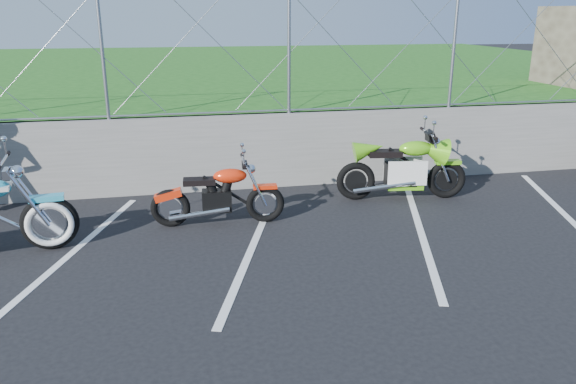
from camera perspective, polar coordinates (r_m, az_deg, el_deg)
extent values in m
plane|color=black|center=(6.74, -2.15, -8.32)|extent=(90.00, 90.00, 0.00)
cube|color=slate|center=(9.80, -5.66, 4.05)|extent=(30.00, 0.22, 1.30)
cube|color=#1C5115|center=(19.63, -8.95, 10.83)|extent=(30.00, 20.00, 1.30)
cylinder|color=gray|center=(9.65, -5.78, 8.09)|extent=(28.00, 0.03, 0.03)
cube|color=silver|center=(7.70, -21.48, -6.13)|extent=(1.49, 4.31, 0.01)
cube|color=silver|center=(7.63, -3.42, -5.05)|extent=(1.49, 4.31, 0.01)
cube|color=silver|center=(8.29, 13.24, -3.62)|extent=(1.49, 4.31, 0.01)
cube|color=silver|center=(9.53, 26.48, -2.25)|extent=(1.49, 4.31, 0.01)
torus|color=black|center=(7.90, -23.03, -2.91)|extent=(0.74, 0.20, 0.73)
cube|color=#33AECD|center=(7.79, -23.33, -0.56)|extent=(0.43, 0.21, 0.07)
cylinder|color=silver|center=(7.71, -26.94, 2.87)|extent=(0.11, 0.79, 0.03)
torus|color=black|center=(8.23, -11.85, -1.61)|extent=(0.57, 0.14, 0.57)
torus|color=black|center=(8.24, -2.33, -1.20)|extent=(0.57, 0.14, 0.57)
cube|color=black|center=(8.18, -7.23, -0.87)|extent=(0.43, 0.28, 0.31)
ellipsoid|color=red|center=(8.08, -5.91, 1.64)|extent=(0.49, 0.25, 0.21)
cube|color=black|center=(8.09, -8.99, 1.07)|extent=(0.47, 0.25, 0.08)
cube|color=red|center=(8.16, -2.35, 0.56)|extent=(0.35, 0.16, 0.05)
cylinder|color=silver|center=(8.03, -4.58, 3.21)|extent=(0.07, 0.66, 0.03)
torus|color=black|center=(9.28, 6.90, 1.12)|extent=(0.65, 0.21, 0.64)
torus|color=black|center=(9.66, 15.79, 1.24)|extent=(0.65, 0.21, 0.64)
cube|color=black|center=(9.41, 11.35, 1.81)|extent=(0.53, 0.37, 0.36)
ellipsoid|color=#5EB917|center=(9.36, 12.90, 4.34)|extent=(0.60, 0.34, 0.25)
cube|color=black|center=(9.25, 9.81, 3.89)|extent=(0.57, 0.33, 0.10)
cube|color=#5EB917|center=(9.59, 15.94, 2.96)|extent=(0.43, 0.22, 0.06)
cylinder|color=silver|center=(9.37, 14.10, 5.81)|extent=(0.14, 0.77, 0.03)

